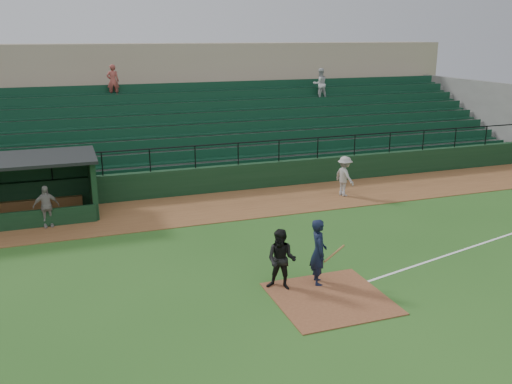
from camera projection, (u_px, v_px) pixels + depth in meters
name	position (u px, v px, depth m)	size (l,w,h in m)	color
ground	(314.00, 284.00, 15.84)	(90.00, 90.00, 0.00)	#26541B
warning_track	(232.00, 205.00, 23.08)	(40.00, 4.00, 0.03)	brown
home_plate_dirt	(330.00, 298.00, 14.94)	(3.00, 3.00, 0.03)	brown
foul_line	(503.00, 236.00, 19.52)	(18.00, 0.09, 0.01)	white
stadium_structure	(186.00, 122.00, 30.10)	(38.00, 13.08, 6.40)	black
batter_at_plate	(319.00, 252.00, 15.59)	(1.11, 0.81, 1.95)	black
umpire	(281.00, 260.00, 15.27)	(0.86, 0.67, 1.77)	black
runner	(345.00, 176.00, 24.15)	(1.15, 0.66, 1.77)	#A09A96
dugout_player_a	(46.00, 206.00, 20.23)	(0.93, 0.39, 1.58)	gray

